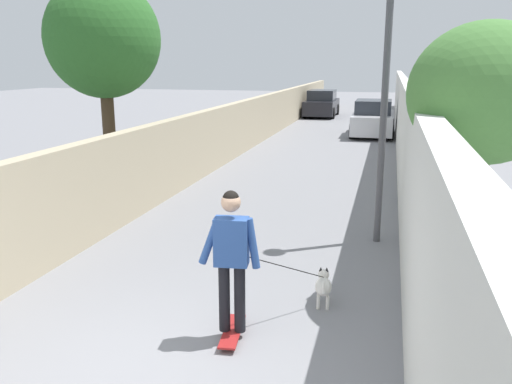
{
  "coord_description": "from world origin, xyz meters",
  "views": [
    {
      "loc": [
        -4.18,
        -2.32,
        3.13
      ],
      "look_at": [
        4.15,
        -0.2,
        1.0
      ],
      "focal_mm": 36.85,
      "sensor_mm": 36.0,
      "label": 1
    }
  ],
  "objects": [
    {
      "name": "tree_right_near",
      "position": [
        3.0,
        -3.45,
        2.7
      ],
      "size": [
        1.91,
        1.91,
        3.64
      ],
      "color": "#473523",
      "rests_on": "ground"
    },
    {
      "name": "skateboard",
      "position": [
        1.15,
        -0.68,
        0.07
      ],
      "size": [
        0.82,
        0.29,
        0.08
      ],
      "color": "maroon",
      "rests_on": "ground"
    },
    {
      "name": "ground_plane",
      "position": [
        14.0,
        0.0,
        0.0
      ],
      "size": [
        80.0,
        80.0,
        0.0
      ],
      "primitive_type": "plane",
      "color": "gray"
    },
    {
      "name": "wall_left",
      "position": [
        12.0,
        2.77,
        0.9
      ],
      "size": [
        48.0,
        0.3,
        1.8
      ],
      "primitive_type": "cube",
      "color": "tan",
      "rests_on": "ground"
    },
    {
      "name": "car_far",
      "position": [
        27.11,
        1.62,
        0.71
      ],
      "size": [
        4.05,
        1.8,
        1.54
      ],
      "color": "black",
      "rests_on": "ground"
    },
    {
      "name": "person_skateboarder",
      "position": [
        1.15,
        -0.68,
        1.07
      ],
      "size": [
        0.26,
        0.72,
        1.68
      ],
      "color": "black",
      "rests_on": "skateboard"
    },
    {
      "name": "tree_left_mid",
      "position": [
        7.5,
        4.4,
        3.65
      ],
      "size": [
        2.72,
        2.72,
        5.08
      ],
      "color": "#473523",
      "rests_on": "ground"
    },
    {
      "name": "car_near",
      "position": [
        19.26,
        -1.62,
        0.71
      ],
      "size": [
        3.83,
        1.8,
        1.54
      ],
      "color": "silver",
      "rests_on": "ground"
    },
    {
      "name": "lamp_post",
      "position": [
        5.05,
        -2.22,
        3.05
      ],
      "size": [
        0.36,
        0.36,
        4.47
      ],
      "color": "#4C4C51",
      "rests_on": "ground"
    },
    {
      "name": "dog",
      "position": [
        2.26,
        -1.6,
        0.27
      ],
      "size": [
        1.39,
        1.06,
        1.06
      ],
      "color": "white",
      "rests_on": "ground"
    },
    {
      "name": "fence_right",
      "position": [
        12.0,
        -2.77,
        1.26
      ],
      "size": [
        48.0,
        0.3,
        2.52
      ],
      "primitive_type": "cube",
      "color": "silver",
      "rests_on": "ground"
    }
  ]
}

